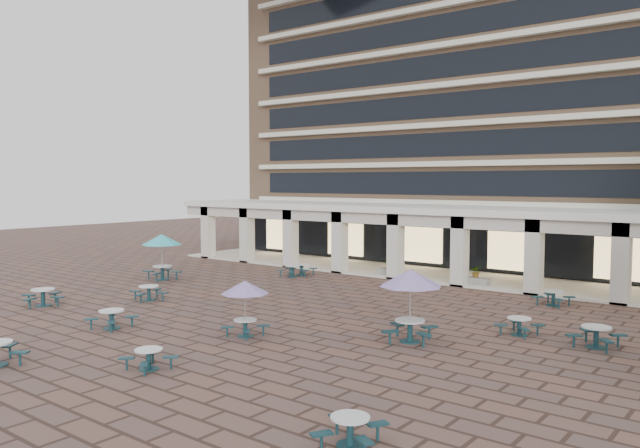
# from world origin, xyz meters

# --- Properties ---
(ground) EXTENTS (120.00, 120.00, 0.00)m
(ground) POSITION_xyz_m (0.00, 0.00, 0.00)
(ground) COLOR brown
(ground) RESTS_ON ground
(apartment_building) EXTENTS (40.00, 15.50, 25.20)m
(apartment_building) POSITION_xyz_m (0.00, 25.47, 12.60)
(apartment_building) COLOR #9D7759
(apartment_building) RESTS_ON ground
(retail_arcade) EXTENTS (42.00, 6.60, 4.40)m
(retail_arcade) POSITION_xyz_m (0.00, 14.80, 3.00)
(retail_arcade) COLOR white
(retail_arcade) RESTS_ON ground
(picnic_table_0) EXTENTS (2.25, 2.25, 0.82)m
(picnic_table_0) POSITION_xyz_m (-11.04, -5.13, 0.49)
(picnic_table_0) COLOR #14383C
(picnic_table_0) RESTS_ON ground
(picnic_table_2) EXTENTS (1.53, 1.53, 0.67)m
(picnic_table_2) POSITION_xyz_m (1.31, -8.21, 0.40)
(picnic_table_2) COLOR #14383C
(picnic_table_2) RESTS_ON ground
(picnic_table_3) EXTENTS (1.80, 1.80, 0.68)m
(picnic_table_3) POSITION_xyz_m (9.63, -8.91, 0.41)
(picnic_table_3) COLOR #14383C
(picnic_table_3) RESTS_ON ground
(picnic_table_4) EXTENTS (2.38, 2.38, 2.75)m
(picnic_table_4) POSITION_xyz_m (-12.99, 3.37, 2.33)
(picnic_table_4) COLOR #14383C
(picnic_table_4) RESTS_ON ground
(picnic_table_5) EXTENTS (1.91, 1.91, 0.76)m
(picnic_table_5) POSITION_xyz_m (-4.44, -5.75, 0.45)
(picnic_table_5) COLOR #14383C
(picnic_table_5) RESTS_ON ground
(picnic_table_6) EXTENTS (1.86, 1.86, 2.15)m
(picnic_table_6) POSITION_xyz_m (0.72, -3.32, 1.82)
(picnic_table_6) COLOR #14383C
(picnic_table_6) RESTS_ON ground
(picnic_table_7) EXTENTS (1.86, 1.86, 0.77)m
(picnic_table_7) POSITION_xyz_m (11.76, 3.31, 0.46)
(picnic_table_7) COLOR #14383C
(picnic_table_7) RESTS_ON ground
(picnic_table_8) EXTENTS (2.02, 2.02, 0.74)m
(picnic_table_8) POSITION_xyz_m (-8.19, -1.17, 0.44)
(picnic_table_8) COLOR #14383C
(picnic_table_8) RESTS_ON ground
(picnic_table_9) EXTENTS (1.81, 1.81, 0.72)m
(picnic_table_9) POSITION_xyz_m (-7.54, 9.06, 0.43)
(picnic_table_9) COLOR #14383C
(picnic_table_9) RESTS_ON ground
(picnic_table_10) EXTENTS (1.69, 1.69, 0.69)m
(picnic_table_10) POSITION_xyz_m (8.93, 3.38, 0.41)
(picnic_table_10) COLOR #14383C
(picnic_table_10) RESTS_ON ground
(picnic_table_11) EXTENTS (2.34, 2.34, 2.70)m
(picnic_table_11) POSITION_xyz_m (6.12, -0.14, 2.29)
(picnic_table_11) COLOR #14383C
(picnic_table_11) RESTS_ON ground
(picnic_table_12) EXTENTS (1.71, 1.71, 0.72)m
(picnic_table_12) POSITION_xyz_m (-7.57, 10.00, 0.43)
(picnic_table_12) COLOR #14383C
(picnic_table_12) RESTS_ON ground
(picnic_table_13) EXTENTS (1.81, 1.81, 0.73)m
(picnic_table_13) POSITION_xyz_m (8.13, 10.00, 0.43)
(picnic_table_13) COLOR #14383C
(picnic_table_13) RESTS_ON ground
(planter_left) EXTENTS (1.50, 0.75, 1.21)m
(planter_left) POSITION_xyz_m (-2.83, 12.90, 0.46)
(planter_left) COLOR gray
(planter_left) RESTS_ON ground
(planter_right) EXTENTS (1.50, 0.75, 1.20)m
(planter_right) POSITION_xyz_m (2.90, 12.90, 0.46)
(planter_right) COLOR gray
(planter_right) RESTS_ON ground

